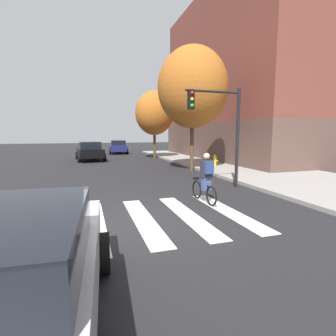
# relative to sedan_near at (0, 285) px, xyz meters

# --- Properties ---
(ground_plane) EXTENTS (120.00, 120.00, 0.00)m
(ground_plane) POSITION_rel_sedan_near_xyz_m (2.02, 3.89, -0.82)
(ground_plane) COLOR black
(crosswalk_stripes) EXTENTS (6.99, 4.00, 0.01)m
(crosswalk_stripes) POSITION_rel_sedan_near_xyz_m (1.64, 3.89, -0.81)
(crosswalk_stripes) COLOR silver
(crosswalk_stripes) RESTS_ON ground
(sedan_near) EXTENTS (2.41, 4.72, 1.59)m
(sedan_near) POSITION_rel_sedan_near_xyz_m (0.00, 0.00, 0.00)
(sedan_near) COLOR #B7B7BC
(sedan_near) RESTS_ON ground
(sedan_mid) EXTENTS (2.52, 4.84, 1.62)m
(sedan_mid) POSITION_rel_sedan_near_xyz_m (1.19, 20.70, 0.02)
(sedan_mid) COLOR black
(sedan_mid) RESTS_ON ground
(sedan_far) EXTENTS (2.41, 4.61, 1.54)m
(sedan_far) POSITION_rel_sedan_near_xyz_m (4.50, 27.93, -0.02)
(sedan_far) COLOR navy
(sedan_far) RESTS_ON ground
(cyclist) EXTENTS (0.37, 1.71, 1.69)m
(cyclist) POSITION_rel_sedan_near_xyz_m (4.63, 4.92, 0.02)
(cyclist) COLOR black
(cyclist) RESTS_ON ground
(traffic_light_near) EXTENTS (2.47, 0.28, 4.20)m
(traffic_light_near) POSITION_rel_sedan_near_xyz_m (6.24, 6.92, 2.04)
(traffic_light_near) COLOR black
(traffic_light_near) RESTS_ON ground
(fire_hydrant) EXTENTS (0.33, 0.22, 0.78)m
(fire_hydrant) POSITION_rel_sedan_near_xyz_m (9.06, 12.68, -0.29)
(fire_hydrant) COLOR gold
(fire_hydrant) RESTS_ON sidewalk
(street_tree_near) EXTENTS (4.19, 4.19, 7.46)m
(street_tree_near) POSITION_rel_sedan_near_xyz_m (7.11, 12.02, 4.22)
(street_tree_near) COLOR #4C3823
(street_tree_near) RESTS_ON ground
(street_tree_mid) EXTENTS (3.46, 3.46, 6.16)m
(street_tree_mid) POSITION_rel_sedan_near_xyz_m (6.95, 20.51, 3.34)
(street_tree_mid) COLOR #4C3823
(street_tree_mid) RESTS_ON ground
(corner_building) EXTENTS (15.37, 18.61, 14.28)m
(corner_building) POSITION_rel_sedan_near_xyz_m (18.23, 18.30, 6.27)
(corner_building) COLOR brown
(corner_building) RESTS_ON ground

